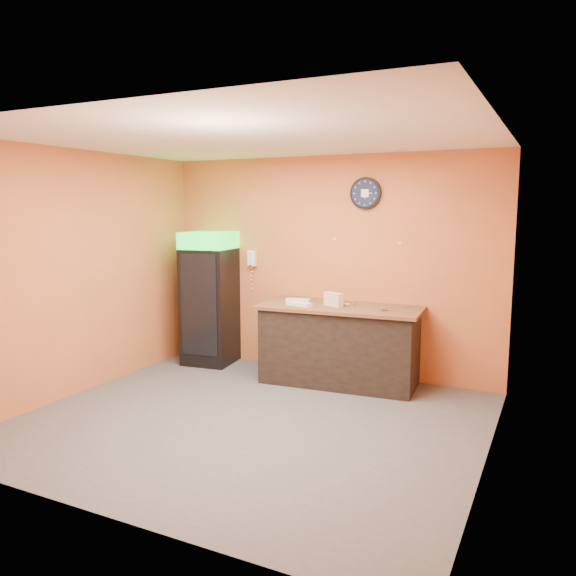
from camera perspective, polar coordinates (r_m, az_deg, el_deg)
The scene contains 15 objects.
floor at distance 5.86m, azimuth -3.72°, elevation -13.31°, with size 4.50×4.50×0.00m, color #47474C.
back_wall at distance 7.29m, azimuth 4.01°, elevation 2.30°, with size 4.50×0.02×2.80m, color #D86E3D.
left_wall at distance 6.90m, azimuth -20.27°, elevation 1.47°, with size 0.02×4.00×2.80m, color #D86E3D.
right_wall at distance 4.81m, azimuth 20.09°, elevation -1.24°, with size 0.02×4.00×2.80m, color #D86E3D.
ceiling at distance 5.49m, azimuth -4.00°, elevation 15.01°, with size 4.50×4.00×0.02m, color white.
beverage_cooler at distance 7.77m, azimuth -8.14°, elevation -1.21°, with size 0.71×0.72×1.82m.
prep_counter at distance 6.95m, azimuth 5.32°, elevation -5.86°, with size 1.85×0.82×0.92m, color black.
wall_clock at distance 7.05m, azimuth 7.89°, elevation 9.51°, with size 0.39×0.06×0.39m.
wall_phone at distance 7.72m, azimuth -3.71°, elevation 3.04°, with size 0.12×0.10×0.21m.
butcher_paper at distance 6.85m, azimuth 5.38°, elevation -1.95°, with size 1.97×0.91×0.04m, color brown.
sub_roll_stack at distance 6.79m, azimuth 4.65°, elevation -1.16°, with size 0.27×0.19×0.16m.
wrapped_sandwich_left at distance 6.80m, azimuth 1.10°, elevation -1.65°, with size 0.29×0.12×0.04m, color silver.
wrapped_sandwich_mid at distance 6.81m, azimuth 1.29°, elevation -1.64°, with size 0.29×0.12×0.04m, color silver.
wrapped_sandwich_right at distance 7.07m, azimuth 1.03°, elevation -1.26°, with size 0.30×0.12×0.04m, color silver.
kitchen_tool at distance 6.87m, azimuth 6.52°, elevation -1.54°, with size 0.06×0.06×0.06m, color silver.
Camera 1 is at (2.73, -4.72, 2.15)m, focal length 35.00 mm.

